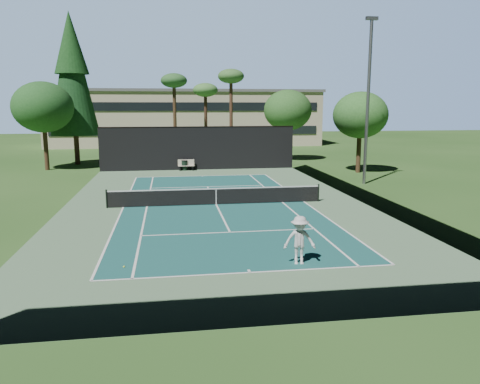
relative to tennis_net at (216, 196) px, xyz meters
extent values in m
plane|color=#2B541F|center=(0.00, 0.00, -0.56)|extent=(160.00, 160.00, 0.00)
cube|color=#5A815B|center=(0.00, 0.00, -0.55)|extent=(18.00, 32.00, 0.01)
cube|color=#1B5653|center=(0.00, 0.00, -0.55)|extent=(10.97, 23.77, 0.01)
cube|color=white|center=(0.00, -11.88, -0.54)|extent=(10.97, 0.10, 0.01)
cube|color=white|center=(0.00, 11.88, -0.54)|extent=(10.97, 0.10, 0.01)
cube|color=white|center=(0.00, -6.40, -0.54)|extent=(8.23, 0.10, 0.01)
cube|color=white|center=(0.00, 6.40, -0.54)|extent=(8.23, 0.10, 0.01)
cube|color=white|center=(-5.49, 0.00, -0.54)|extent=(0.10, 23.77, 0.01)
cube|color=white|center=(5.49, 0.00, -0.54)|extent=(0.10, 23.77, 0.01)
cube|color=white|center=(-4.12, 0.00, -0.54)|extent=(0.10, 23.77, 0.01)
cube|color=white|center=(4.12, 0.00, -0.54)|extent=(0.10, 23.77, 0.01)
cube|color=white|center=(0.00, 0.00, -0.54)|extent=(0.10, 12.80, 0.01)
cube|color=white|center=(0.00, -11.73, -0.54)|extent=(0.10, 0.30, 0.01)
cube|color=white|center=(0.00, 11.73, -0.54)|extent=(0.10, 0.30, 0.01)
cylinder|color=black|center=(-6.40, 0.00, -0.01)|extent=(0.10, 0.10, 1.10)
cylinder|color=black|center=(6.40, 0.00, -0.01)|extent=(0.10, 0.10, 1.10)
cube|color=black|center=(0.00, 0.00, -0.06)|extent=(12.80, 0.02, 0.92)
cube|color=white|center=(0.00, 0.00, 0.43)|extent=(12.80, 0.04, 0.07)
cube|color=white|center=(0.00, 0.00, -0.06)|extent=(0.05, 0.03, 0.92)
cube|color=black|center=(0.00, 16.00, 1.44)|extent=(18.00, 0.04, 4.00)
cube|color=black|center=(0.00, -16.00, 1.44)|extent=(18.00, 0.04, 4.00)
cube|color=black|center=(9.00, 0.00, 1.44)|extent=(0.04, 32.00, 4.00)
cube|color=black|center=(-9.00, 0.00, 1.44)|extent=(0.04, 32.00, 4.00)
cube|color=black|center=(0.00, 16.00, 3.44)|extent=(18.00, 0.06, 0.06)
imported|color=silver|center=(2.01, -11.20, 0.37)|extent=(1.28, 0.85, 1.85)
sphere|color=#EAF537|center=(-4.50, -10.64, -0.52)|extent=(0.08, 0.08, 0.08)
sphere|color=#BEDD32|center=(-4.33, 1.32, -0.52)|extent=(0.07, 0.07, 0.07)
sphere|color=#E6F437|center=(-0.45, 3.25, -0.52)|extent=(0.07, 0.07, 0.07)
sphere|color=#C2D330|center=(-3.85, 2.16, -0.52)|extent=(0.07, 0.07, 0.07)
cube|color=beige|center=(-1.20, 15.52, -0.11)|extent=(1.50, 0.45, 0.05)
cube|color=beige|center=(-1.20, 15.72, 0.19)|extent=(1.50, 0.06, 0.55)
cube|color=black|center=(-1.80, 15.52, -0.35)|extent=(0.06, 0.40, 0.42)
cube|color=black|center=(-0.60, 15.52, -0.35)|extent=(0.06, 0.40, 0.42)
cylinder|color=black|center=(-1.35, 15.69, -0.11)|extent=(0.52, 0.52, 0.90)
cylinder|color=black|center=(-1.35, 15.69, 0.36)|extent=(0.56, 0.56, 0.05)
cylinder|color=#4D3021|center=(-12.00, 22.00, 1.24)|extent=(0.50, 0.50, 3.60)
cone|color=#143918|center=(-12.00, 22.00, 8.44)|extent=(4.80, 4.80, 12.00)
cone|color=#163E18|center=(-12.00, 22.00, 11.44)|extent=(3.30, 3.30, 6.00)
cylinder|color=#49311F|center=(-2.00, 24.00, 3.72)|extent=(0.36, 0.36, 8.55)
ellipsoid|color=#2A5A28|center=(-2.00, 24.00, 7.99)|extent=(2.80, 2.80, 1.54)
cylinder|color=#41281B|center=(1.50, 26.00, 3.27)|extent=(0.36, 0.36, 7.65)
ellipsoid|color=#3D7133|center=(1.50, 26.00, 7.09)|extent=(2.80, 2.80, 1.54)
cylinder|color=#4E3021|center=(4.00, 23.00, 3.94)|extent=(0.36, 0.36, 9.00)
ellipsoid|color=#38662E|center=(4.00, 23.00, 8.44)|extent=(2.80, 2.80, 1.54)
cylinder|color=#4E3621|center=(10.00, 22.00, 1.20)|extent=(0.40, 0.40, 3.52)
ellipsoid|color=#2A5A23|center=(10.00, 22.00, 4.88)|extent=(5.12, 5.12, 4.35)
cylinder|color=#4C3420|center=(14.00, 12.00, 1.09)|extent=(0.40, 0.40, 3.30)
ellipsoid|color=#2D6426|center=(14.00, 12.00, 4.54)|extent=(4.80, 4.80, 4.08)
cylinder|color=#4C3120|center=(-14.00, 18.00, 1.31)|extent=(0.40, 0.40, 3.74)
ellipsoid|color=#205220|center=(-14.00, 18.00, 5.22)|extent=(5.44, 5.44, 4.62)
cube|color=#C0B295|center=(0.00, 46.00, 3.44)|extent=(40.00, 12.00, 8.00)
cube|color=#59595B|center=(0.00, 46.00, 7.54)|extent=(40.50, 12.50, 0.40)
cube|color=black|center=(0.00, 39.95, 1.84)|extent=(38.00, 0.15, 1.20)
cube|color=black|center=(0.00, 39.95, 5.24)|extent=(38.00, 0.15, 1.20)
cylinder|color=gray|center=(12.00, 6.00, 5.44)|extent=(0.24, 0.24, 12.00)
cube|color=gray|center=(12.00, 6.00, 11.54)|extent=(0.90, 0.25, 0.25)
camera|label=1|loc=(-2.75, -27.53, 5.31)|focal=35.00mm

